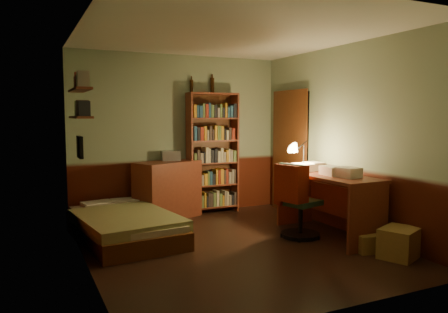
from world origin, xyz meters
name	(u,v)px	position (x,y,z in m)	size (l,w,h in m)	color
floor	(232,246)	(0.00, 0.00, -0.01)	(3.50, 4.00, 0.02)	black
ceiling	(233,33)	(0.00, 0.00, 2.61)	(3.50, 4.00, 0.02)	silver
wall_back	(179,135)	(0.00, 2.01, 1.30)	(3.50, 0.02, 2.60)	gray
wall_left	(83,146)	(-1.76, 0.00, 1.30)	(0.02, 4.00, 2.60)	gray
wall_right	(346,139)	(1.76, 0.00, 1.30)	(0.02, 4.00, 2.60)	gray
wall_front	(342,156)	(0.00, -2.01, 1.30)	(3.50, 0.02, 2.60)	gray
doorway	(291,153)	(1.72, 1.30, 1.00)	(0.06, 0.90, 2.00)	black
door_trim	(289,153)	(1.69, 1.30, 1.00)	(0.02, 0.98, 2.08)	#46230E
bed	(123,215)	(-1.15, 0.95, 0.30)	(1.07, 2.00, 0.60)	#739050
dresser	(168,190)	(-0.27, 1.76, 0.45)	(1.02, 0.51, 0.91)	maroon
mini_stereo	(171,156)	(-0.18, 1.89, 0.98)	(0.29, 0.22, 0.16)	#B2B2B7
bookshelf	(213,153)	(0.54, 1.85, 1.00)	(0.85, 0.27, 1.99)	maroon
bottle_left	(191,86)	(0.21, 1.96, 2.10)	(0.06, 0.06, 0.21)	black
bottle_right	(212,86)	(0.58, 1.96, 2.12)	(0.07, 0.07, 0.25)	black
desk	(327,205)	(1.36, -0.13, 0.42)	(0.65, 1.57, 0.84)	maroon
paper_stack	(314,166)	(1.48, 0.34, 0.90)	(0.21, 0.29, 0.11)	silver
desk_lamp	(304,150)	(1.37, 0.44, 1.13)	(0.18, 0.18, 0.58)	black
office_chair	(301,197)	(1.00, -0.03, 0.55)	(0.55, 0.48, 1.09)	#294D33
red_jacket	(275,137)	(0.73, 0.20, 1.33)	(0.22, 0.41, 0.48)	maroon
wall_shelf_lower	(81,117)	(-1.64, 1.10, 1.60)	(0.20, 0.90, 0.03)	maroon
wall_shelf_upper	(80,90)	(-1.64, 1.10, 1.95)	(0.20, 0.90, 0.03)	maroon
framed_picture	(80,147)	(-1.72, 0.60, 1.25)	(0.04, 0.32, 0.26)	black
cardboard_box_a	(399,243)	(1.53, -1.22, 0.17)	(0.45, 0.36, 0.34)	olive
cardboard_box_b	(368,243)	(1.36, -0.91, 0.11)	(0.31, 0.25, 0.22)	olive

